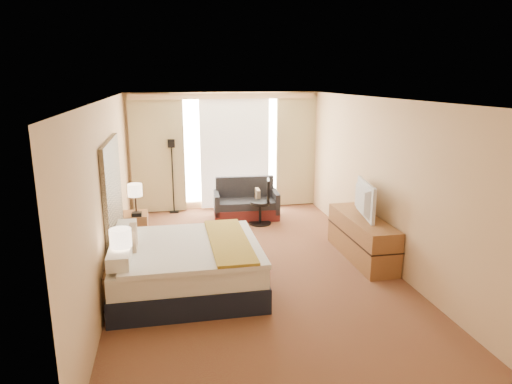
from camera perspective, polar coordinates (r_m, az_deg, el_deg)
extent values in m
cube|color=maroon|center=(7.32, -0.44, -9.22)|extent=(4.20, 7.00, 0.02)
cube|color=white|center=(6.74, -0.48, 11.56)|extent=(4.20, 7.00, 0.02)
cube|color=#E7BD8D|center=(10.31, -4.09, 5.11)|extent=(4.20, 0.02, 2.60)
cube|color=#E7BD8D|center=(3.71, 9.85, -11.54)|extent=(4.20, 0.02, 2.60)
cube|color=#E7BD8D|center=(6.85, -17.98, -0.09)|extent=(0.02, 7.00, 2.60)
cube|color=#E7BD8D|center=(7.58, 15.34, 1.41)|extent=(0.02, 7.00, 2.60)
cube|color=black|center=(7.05, -17.47, 0.16)|extent=(0.06, 1.85, 1.50)
cube|color=#995A37|center=(6.18, -16.19, -11.61)|extent=(0.45, 0.52, 0.55)
cube|color=#995A37|center=(8.50, -14.85, -4.39)|extent=(0.45, 0.52, 0.55)
cube|color=#995A37|center=(7.72, 13.08, -5.56)|extent=(0.50, 1.80, 0.70)
cube|color=silver|center=(10.31, -2.69, 5.24)|extent=(2.30, 0.02, 2.30)
cube|color=beige|center=(10.12, -12.20, 4.49)|extent=(1.15, 0.09, 2.50)
cube|color=beige|center=(10.53, 4.97, 5.11)|extent=(0.90, 0.09, 2.50)
cube|color=white|center=(10.28, -2.66, 4.93)|extent=(1.55, 0.04, 2.50)
cube|color=#E7BD8D|center=(10.04, -4.10, 11.87)|extent=(4.00, 0.16, 0.12)
cube|color=black|center=(6.56, -8.57, -10.68)|extent=(2.00, 1.81, 0.33)
cube|color=white|center=(6.43, -8.67, -8.17)|extent=(1.96, 1.76, 0.29)
cube|color=white|center=(6.38, -8.03, -6.74)|extent=(1.83, 1.83, 0.07)
cube|color=#B29029|center=(6.40, -3.42, -6.08)|extent=(0.52, 1.83, 0.04)
cube|color=white|center=(5.95, -16.64, -7.52)|extent=(0.27, 0.74, 0.17)
cube|color=white|center=(6.77, -15.99, -4.83)|extent=(0.27, 0.74, 0.17)
cube|color=beige|center=(6.34, -15.11, -5.72)|extent=(0.10, 0.40, 0.34)
cube|color=#5A1C19|center=(9.72, -1.24, -2.55)|extent=(1.39, 0.80, 0.24)
cube|color=#2A2A2E|center=(9.62, -1.22, -1.50)|extent=(1.28, 0.65, 0.15)
cube|color=#2A2A2E|center=(9.88, -1.45, 0.46)|extent=(1.26, 0.21, 0.53)
cube|color=#2A2A2E|center=(9.61, -4.96, -1.39)|extent=(0.14, 0.73, 0.43)
cube|color=#2A2A2E|center=(9.74, 2.40, -1.13)|extent=(0.14, 0.73, 0.43)
cube|color=beige|center=(9.60, 0.20, -0.51)|extent=(0.10, 0.34, 0.31)
cube|color=black|center=(10.32, -10.18, -2.41)|extent=(0.20, 0.20, 0.02)
cylinder|color=black|center=(10.14, -10.36, 1.57)|extent=(0.03, 0.03, 1.44)
cube|color=black|center=(10.01, -10.56, 6.00)|extent=(0.15, 0.15, 0.17)
cylinder|color=black|center=(9.35, 0.51, -3.90)|extent=(0.45, 0.45, 0.03)
cylinder|color=black|center=(9.28, 0.52, -2.60)|extent=(0.05, 0.05, 0.41)
cylinder|color=black|center=(9.23, 0.52, -1.37)|extent=(0.40, 0.40, 0.06)
cube|color=black|center=(9.17, 1.54, 0.21)|extent=(0.11, 0.36, 0.45)
cube|color=black|center=(5.99, -16.29, -9.34)|extent=(0.09, 0.09, 0.04)
cylinder|color=black|center=(5.93, -16.41, -7.70)|extent=(0.03, 0.03, 0.33)
cylinder|color=#FCDFBD|center=(5.84, -16.57, -5.50)|extent=(0.26, 0.26, 0.23)
cube|color=black|center=(8.41, -14.73, -2.48)|extent=(0.09, 0.09, 0.04)
cylinder|color=black|center=(8.36, -14.81, -1.31)|extent=(0.03, 0.03, 0.32)
cylinder|color=#FCDFBD|center=(8.31, -14.90, 0.23)|extent=(0.26, 0.26, 0.22)
cube|color=#7CA8BF|center=(6.02, -16.14, -8.90)|extent=(0.12, 0.12, 0.10)
cube|color=black|center=(8.24, -14.68, -2.71)|extent=(0.18, 0.14, 0.07)
imported|color=black|center=(7.57, 12.81, -0.89)|extent=(0.30, 1.01, 0.57)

